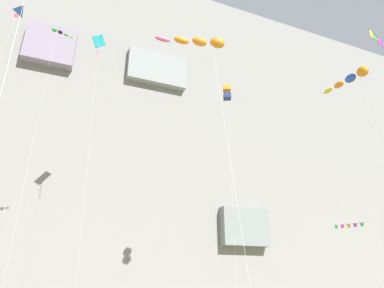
{
  "coord_description": "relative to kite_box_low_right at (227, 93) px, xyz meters",
  "views": [
    {
      "loc": [
        -14.98,
        -3.52,
        2.15
      ],
      "look_at": [
        -2.88,
        26.92,
        15.96
      ],
      "focal_mm": 30.27,
      "sensor_mm": 36.0,
      "label": 1
    }
  ],
  "objects": [
    {
      "name": "cliff_face",
      "position": [
        -3.43,
        36.94,
        10.71
      ],
      "size": [
        180.0,
        23.87,
        72.75
      ],
      "color": "gray",
      "rests_on": "ground"
    },
    {
      "name": "kite_box_low_right",
      "position": [
        0.0,
        0.0,
        0.0
      ],
      "size": [
        3.2,
        5.32,
        26.69
      ],
      "color": "orange",
      "rests_on": "ground"
    },
    {
      "name": "kite_diamond_far_right",
      "position": [
        -17.13,
        5.8,
        7.4
      ],
      "size": [
        2.14,
        4.04,
        35.05
      ],
      "color": "teal",
      "rests_on": "ground"
    },
    {
      "name": "kite_windsock_upper_mid",
      "position": [
        2.61,
        -17.02,
        -7.76
      ],
      "size": [
        1.21,
        4.77,
        18.33
      ],
      "color": "orange",
      "rests_on": "ground"
    },
    {
      "name": "kite_windsock_high_center",
      "position": [
        -22.03,
        2.06,
        4.78
      ],
      "size": [
        2.67,
        4.73,
        30.92
      ],
      "color": "green",
      "rests_on": "ground"
    },
    {
      "name": "kite_banner_high_right",
      "position": [
        13.31,
        -4.17,
        -18.12
      ],
      "size": [
        2.42,
        7.19,
        8.35
      ],
      "color": "black",
      "rests_on": "ground"
    },
    {
      "name": "kite_windsock_low_center",
      "position": [
        -12.29,
        -19.5,
        -10.62
      ],
      "size": [
        4.25,
        3.37,
        15.55
      ],
      "color": "orange",
      "rests_on": "ground"
    },
    {
      "name": "kite_delta_front_field",
      "position": [
        -27.36,
        1.1,
        4.5
      ],
      "size": [
        1.53,
        2.38,
        31.02
      ],
      "color": "blue",
      "rests_on": "ground"
    }
  ]
}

